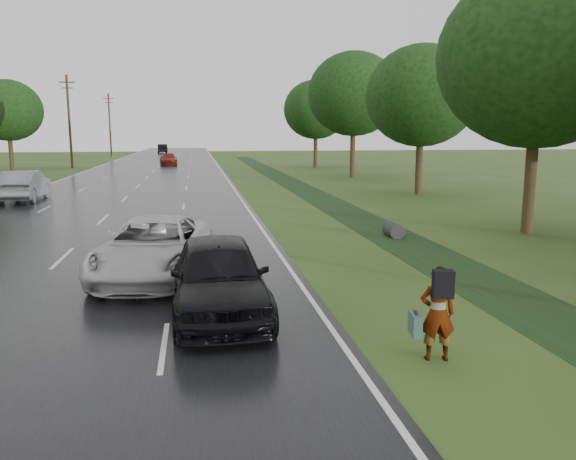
% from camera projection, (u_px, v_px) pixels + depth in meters
% --- Properties ---
extents(road, '(14.00, 180.00, 0.04)m').
position_uv_depth(road, '(151.00, 174.00, 53.44)').
color(road, black).
rests_on(road, ground).
extents(edge_stripe_east, '(0.12, 180.00, 0.01)m').
position_uv_depth(edge_stripe_east, '(222.00, 173.00, 54.52)').
color(edge_stripe_east, silver).
rests_on(edge_stripe_east, road).
extents(edge_stripe_west, '(0.12, 180.00, 0.01)m').
position_uv_depth(edge_stripe_west, '(77.00, 174.00, 52.35)').
color(edge_stripe_west, silver).
rests_on(edge_stripe_west, road).
extents(center_line, '(0.12, 180.00, 0.01)m').
position_uv_depth(center_line, '(151.00, 173.00, 53.43)').
color(center_line, silver).
rests_on(center_line, road).
extents(drainage_ditch, '(2.20, 120.00, 0.56)m').
position_uv_depth(drainage_ditch, '(337.00, 206.00, 29.72)').
color(drainage_ditch, black).
rests_on(drainage_ditch, ground).
extents(utility_pole_far, '(1.60, 0.26, 10.00)m').
position_uv_depth(utility_pole_far, '(69.00, 120.00, 60.79)').
color(utility_pole_far, '#382A17').
rests_on(utility_pole_far, ground).
extents(utility_pole_distant, '(1.60, 0.26, 10.00)m').
position_uv_depth(utility_pole_distant, '(110.00, 124.00, 89.95)').
color(utility_pole_distant, '#382A17').
rests_on(utility_pole_distant, ground).
extents(tree_east_b, '(7.60, 7.60, 10.11)m').
position_uv_depth(tree_east_b, '(539.00, 57.00, 21.00)').
color(tree_east_b, '#382A17').
rests_on(tree_east_b, ground).
extents(tree_east_c, '(7.00, 7.00, 9.29)m').
position_uv_depth(tree_east_c, '(422.00, 96.00, 34.89)').
color(tree_east_c, '#382A17').
rests_on(tree_east_c, ground).
extents(tree_east_d, '(8.00, 8.00, 10.76)m').
position_uv_depth(tree_east_d, '(354.00, 94.00, 48.26)').
color(tree_east_d, '#382A17').
rests_on(tree_east_d, ground).
extents(tree_east_f, '(7.20, 7.20, 9.62)m').
position_uv_depth(tree_east_f, '(316.00, 110.00, 61.95)').
color(tree_east_f, '#382A17').
rests_on(tree_east_f, ground).
extents(tree_west_f, '(7.00, 7.00, 9.29)m').
position_uv_depth(tree_west_f, '(7.00, 110.00, 57.79)').
color(tree_west_f, '#382A17').
rests_on(tree_west_f, ground).
extents(pedestrian, '(0.78, 0.75, 1.67)m').
position_uv_depth(pedestrian, '(437.00, 312.00, 9.62)').
color(pedestrian, '#A5998C').
rests_on(pedestrian, ground).
extents(white_pickup, '(3.39, 6.02, 1.59)m').
position_uv_depth(white_pickup, '(154.00, 248.00, 15.13)').
color(white_pickup, silver).
rests_on(white_pickup, road).
extents(dark_sedan, '(2.09, 4.97, 1.68)m').
position_uv_depth(dark_sedan, '(219.00, 276.00, 11.96)').
color(dark_sedan, black).
rests_on(dark_sedan, road).
extents(silver_sedan, '(1.93, 5.27, 1.73)m').
position_uv_depth(silver_sedan, '(24.00, 185.00, 32.08)').
color(silver_sedan, '#969A9F').
rests_on(silver_sedan, road).
extents(far_car_red, '(2.34, 4.90, 1.38)m').
position_uv_depth(far_car_red, '(168.00, 159.00, 67.05)').
color(far_car_red, maroon).
rests_on(far_car_red, road).
extents(far_car_dark, '(2.20, 5.14, 1.65)m').
position_uv_depth(far_car_dark, '(162.00, 148.00, 106.65)').
color(far_car_dark, black).
rests_on(far_car_dark, road).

